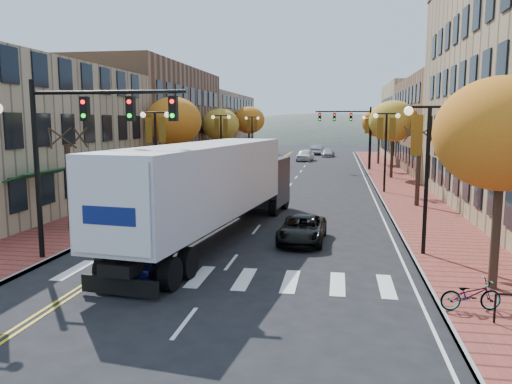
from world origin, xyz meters
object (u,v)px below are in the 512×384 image
at_px(semi_truck, 217,183).
at_px(navy_sedan, 141,255).
at_px(black_suv, 302,229).
at_px(bicycle, 471,295).

bearing_deg(semi_truck, navy_sedan, -95.14).
xyz_separation_m(semi_truck, navy_sedan, (-1.30, -5.92, -1.88)).
bearing_deg(semi_truck, black_suv, 6.15).
relative_size(semi_truck, black_suv, 4.21).
xyz_separation_m(navy_sedan, black_suv, (5.29, 5.85, -0.14)).
distance_m(semi_truck, navy_sedan, 6.35).
bearing_deg(bicycle, semi_truck, 37.96).
bearing_deg(black_suv, navy_sedan, -130.02).
bearing_deg(bicycle, navy_sedan, 67.69).
relative_size(semi_truck, navy_sedan, 4.07).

